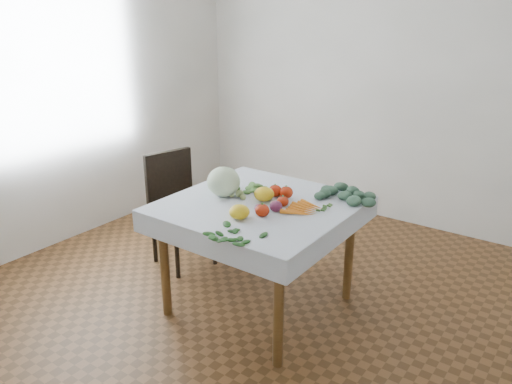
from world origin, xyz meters
TOP-DOWN VIEW (x-y plane):
  - ground at (0.00, 0.00)m, footprint 4.00×4.00m
  - back_wall at (0.00, 2.00)m, footprint 4.00×0.04m
  - left_wall at (-2.00, 0.00)m, footprint 0.04×4.00m
  - table at (0.00, 0.00)m, footprint 1.00×1.00m
  - tablecloth at (0.00, 0.00)m, footprint 1.12×1.12m
  - chair at (-0.92, 0.18)m, footprint 0.49×0.49m
  - cabbage at (-0.27, -0.03)m, footprint 0.25×0.25m
  - tomato_a at (0.09, 0.17)m, footprint 0.09×0.09m
  - tomato_b at (0.15, 0.03)m, footprint 0.09×0.09m
  - tomato_c at (0.02, 0.15)m, footprint 0.10×0.10m
  - tomato_d at (0.14, -0.17)m, footprint 0.11×0.11m
  - heirloom_back at (0.00, 0.05)m, footprint 0.15×0.15m
  - heirloom_front at (0.05, -0.28)m, footprint 0.15×0.15m
  - onion_a at (0.10, -0.14)m, footprint 0.09×0.09m
  - onion_b at (0.16, -0.06)m, footprint 0.09×0.09m
  - tomatillo_cluster at (-0.16, 0.00)m, footprint 0.07×0.11m
  - carrot_bunch at (0.30, 0.04)m, footprint 0.19×0.25m
  - kale_bunch at (0.45, 0.38)m, footprint 0.35×0.34m
  - basil_bunch at (0.18, -0.48)m, footprint 0.28×0.23m
  - dill_bunch at (-0.20, 0.16)m, footprint 0.23×0.19m

SIDE VIEW (x-z plane):
  - ground at x=0.00m, z-range 0.00..0.00m
  - chair at x=-0.92m, z-range 0.06..0.95m
  - table at x=0.00m, z-range 0.28..1.03m
  - tablecloth at x=0.00m, z-range 0.75..0.76m
  - basil_bunch at x=0.18m, z-range 0.76..0.77m
  - dill_bunch at x=-0.20m, z-range 0.76..0.78m
  - carrot_bunch at x=0.30m, z-range 0.76..0.78m
  - tomatillo_cluster at x=-0.16m, z-range 0.76..0.80m
  - kale_bunch at x=0.45m, z-range 0.76..0.81m
  - onion_a at x=0.10m, z-range 0.76..0.81m
  - tomato_b at x=0.15m, z-range 0.76..0.82m
  - onion_b at x=0.16m, z-range 0.76..0.82m
  - tomato_d at x=0.14m, z-range 0.76..0.83m
  - tomato_c at x=0.02m, z-range 0.76..0.83m
  - tomato_a at x=0.09m, z-range 0.76..0.83m
  - heirloom_front at x=0.05m, z-range 0.76..0.84m
  - heirloom_back at x=0.00m, z-range 0.76..0.85m
  - cabbage at x=-0.27m, z-range 0.76..0.95m
  - back_wall at x=0.00m, z-range 0.00..2.70m
  - left_wall at x=-2.00m, z-range 0.00..2.70m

